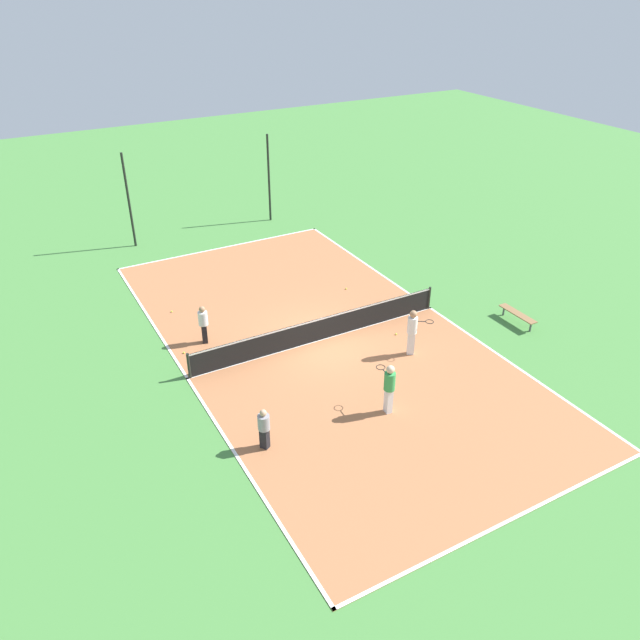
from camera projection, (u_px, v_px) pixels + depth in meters
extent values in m
plane|color=#47843D|center=(320.00, 340.00, 23.92)|extent=(80.00, 80.00, 0.00)
cube|color=#AD6B42|center=(320.00, 340.00, 23.92)|extent=(10.66, 20.48, 0.02)
cube|color=white|center=(188.00, 378.00, 21.70)|extent=(0.10, 20.48, 0.00)
cube|color=white|center=(430.00, 308.00, 26.13)|extent=(0.10, 20.48, 0.00)
cube|color=white|center=(510.00, 520.00, 16.18)|extent=(10.66, 0.10, 0.00)
cube|color=white|center=(223.00, 248.00, 31.64)|extent=(10.66, 0.10, 0.00)
cube|color=white|center=(320.00, 340.00, 23.91)|extent=(10.66, 0.10, 0.00)
cylinder|color=black|center=(189.00, 366.00, 21.49)|extent=(0.10, 0.10, 0.99)
cylinder|color=black|center=(429.00, 298.00, 25.84)|extent=(0.10, 0.10, 0.99)
cube|color=black|center=(320.00, 329.00, 23.68)|extent=(10.36, 0.03, 0.94)
cube|color=white|center=(320.00, 319.00, 23.46)|extent=(10.36, 0.04, 0.06)
cube|color=olive|center=(518.00, 314.00, 24.86)|extent=(0.36, 1.78, 0.04)
cylinder|color=#4C4C51|center=(530.00, 327.00, 24.41)|extent=(0.08, 0.08, 0.41)
cylinder|color=#4C4C51|center=(504.00, 311.00, 25.53)|extent=(0.08, 0.08, 0.41)
cube|color=white|center=(388.00, 401.00, 19.87)|extent=(0.22, 0.27, 0.89)
cylinder|color=green|center=(390.00, 381.00, 19.49)|extent=(0.39, 0.39, 0.62)
sphere|color=beige|center=(390.00, 369.00, 19.27)|extent=(0.27, 0.27, 0.27)
cylinder|color=#262626|center=(385.00, 372.00, 19.67)|extent=(0.05, 0.28, 0.03)
torus|color=black|center=(381.00, 367.00, 19.89)|extent=(0.33, 0.33, 0.02)
cube|color=black|center=(205.00, 333.00, 23.58)|extent=(0.26, 0.30, 0.77)
cylinder|color=silver|center=(203.00, 318.00, 23.25)|extent=(0.45, 0.45, 0.54)
sphere|color=#A87A56|center=(202.00, 309.00, 23.06)|extent=(0.23, 0.23, 0.23)
cube|color=black|center=(265.00, 438.00, 18.46)|extent=(0.30, 0.32, 0.69)
cylinder|color=gray|center=(264.00, 422.00, 18.16)|extent=(0.50, 0.50, 0.49)
sphere|color=tan|center=(263.00, 413.00, 17.99)|extent=(0.21, 0.21, 0.21)
cube|color=white|center=(411.00, 343.00, 22.85)|extent=(0.32, 0.30, 0.91)
cylinder|color=white|center=(412.00, 325.00, 22.47)|extent=(0.50, 0.50, 0.63)
sphere|color=#A87A56|center=(413.00, 314.00, 22.24)|extent=(0.27, 0.27, 0.27)
cylinder|color=#262626|center=(422.00, 321.00, 22.38)|extent=(0.25, 0.17, 0.03)
torus|color=black|center=(430.00, 322.00, 22.36)|extent=(0.42, 0.42, 0.02)
sphere|color=#CCE033|center=(346.00, 289.00, 27.58)|extent=(0.07, 0.07, 0.07)
sphere|color=#CCE033|center=(172.00, 311.00, 25.78)|extent=(0.07, 0.07, 0.07)
sphere|color=#CCE033|center=(396.00, 334.00, 24.22)|extent=(0.07, 0.07, 0.07)
sphere|color=#CCE033|center=(184.00, 353.00, 23.06)|extent=(0.07, 0.07, 0.07)
cylinder|color=black|center=(129.00, 201.00, 30.72)|extent=(0.12, 0.12, 4.77)
cylinder|color=black|center=(269.00, 178.00, 33.91)|extent=(0.12, 0.12, 4.77)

